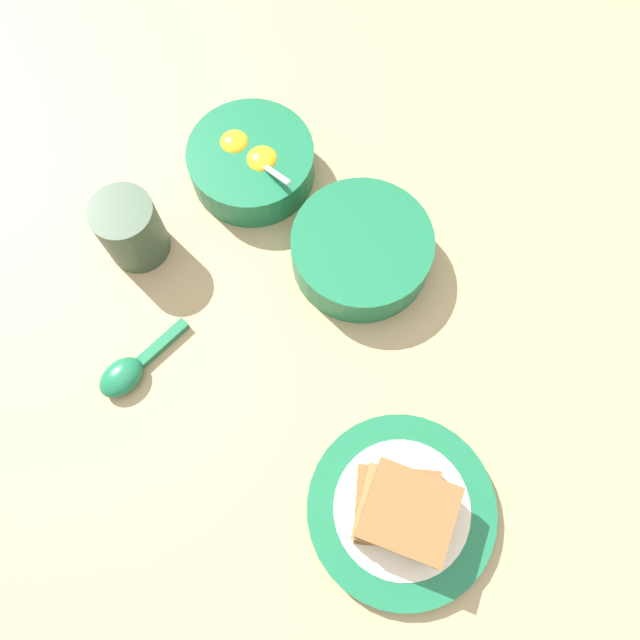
# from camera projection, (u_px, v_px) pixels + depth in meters

# --- Properties ---
(ground_plane) EXTENTS (3.00, 3.00, 0.00)m
(ground_plane) POSITION_uv_depth(u_px,v_px,m) (206.00, 389.00, 0.75)
(ground_plane) COLOR tan
(egg_bowl) EXTENTS (0.17, 0.17, 0.08)m
(egg_bowl) POSITION_uv_depth(u_px,v_px,m) (252.00, 162.00, 0.82)
(egg_bowl) COLOR #196B42
(egg_bowl) RESTS_ON ground_plane
(toast_plate) EXTENTS (0.21, 0.21, 0.02)m
(toast_plate) POSITION_uv_depth(u_px,v_px,m) (401.00, 509.00, 0.69)
(toast_plate) COLOR #196B42
(toast_plate) RESTS_ON ground_plane
(toast_sandwich) EXTENTS (0.13, 0.13, 0.06)m
(toast_sandwich) POSITION_uv_depth(u_px,v_px,m) (403.00, 511.00, 0.66)
(toast_sandwich) COLOR brown
(toast_sandwich) RESTS_ON toast_plate
(soup_spoon) EXTENTS (0.13, 0.06, 0.03)m
(soup_spoon) POSITION_uv_depth(u_px,v_px,m) (128.00, 371.00, 0.75)
(soup_spoon) COLOR #196B42
(soup_spoon) RESTS_ON ground_plane
(congee_bowl) EXTENTS (0.18, 0.18, 0.06)m
(congee_bowl) POSITION_uv_depth(u_px,v_px,m) (362.00, 249.00, 0.78)
(congee_bowl) COLOR #196B42
(congee_bowl) RESTS_ON ground_plane
(drinking_cup) EXTENTS (0.08, 0.08, 0.09)m
(drinking_cup) POSITION_uv_depth(u_px,v_px,m) (130.00, 228.00, 0.77)
(drinking_cup) COLOR #334733
(drinking_cup) RESTS_ON ground_plane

